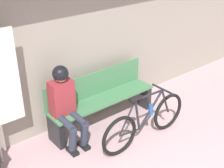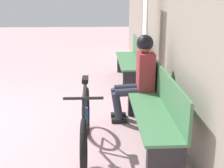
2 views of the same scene
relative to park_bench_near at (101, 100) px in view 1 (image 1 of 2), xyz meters
The scene contains 4 objects.
storefront_wall 1.36m from the park_bench_near, 138.37° to the left, with size 12.00×0.56×3.20m.
park_bench_near is the anchor object (origin of this frame).
bicycle 0.85m from the park_bench_near, 76.61° to the right, with size 1.63×0.40×0.84m.
person_seated 0.79m from the park_bench_near, behind, with size 0.34×0.59×1.23m.
Camera 1 is at (-2.23, -1.11, 2.94)m, focal length 50.00 mm.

